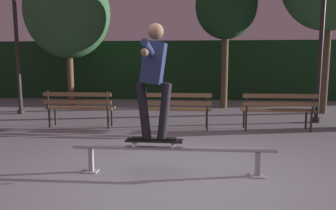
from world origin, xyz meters
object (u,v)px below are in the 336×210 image
object	(u,v)px
lamp_post_left	(16,29)
park_bench_left_center	(176,106)
tree_far_left	(68,12)
park_bench_leftmost	(79,105)
tree_behind_benches	(226,6)
skateboard	(154,141)
park_bench_right_center	(278,107)
grind_rail	(173,153)
skateboarder	(154,72)
lamp_post_right	(322,23)

from	to	relation	value
lamp_post_left	park_bench_left_center	bearing A→B (deg)	-21.24
tree_far_left	lamp_post_left	world-z (taller)	tree_far_left
park_bench_leftmost	tree_behind_benches	size ratio (longest dim) A/B	0.36
skateboard	tree_behind_benches	xyz separation A→B (m)	(1.57, 6.52, 2.89)
park_bench_right_center	tree_far_left	bearing A→B (deg)	148.23
grind_rail	park_bench_right_center	world-z (taller)	park_bench_right_center
tree_behind_benches	tree_far_left	distance (m)	5.46
skateboarder	lamp_post_right	world-z (taller)	lamp_post_right
lamp_post_right	skateboard	bearing A→B (deg)	-132.28
park_bench_leftmost	skateboard	bearing A→B (deg)	-54.00
lamp_post_left	park_bench_leftmost	bearing A→B (deg)	-36.61
tree_behind_benches	lamp_post_right	xyz separation A→B (m)	(2.12, -2.46, -0.87)
park_bench_right_center	tree_behind_benches	distance (m)	4.64
lamp_post_left	lamp_post_right	bearing A→B (deg)	-5.01
skateboarder	park_bench_leftmost	xyz separation A→B (m)	(-2.13, 2.93, -0.86)
grind_rail	lamp_post_left	bearing A→B (deg)	135.54
grind_rail	park_bench_leftmost	distance (m)	3.79
park_bench_leftmost	tree_far_left	size ratio (longest dim) A/B	0.33
park_bench_leftmost	tree_far_left	xyz separation A→B (m)	(-1.74, 3.90, 2.74)
park_bench_right_center	lamp_post_right	xyz separation A→B (m)	(1.27, 1.13, 1.94)
park_bench_left_center	tree_behind_benches	bearing A→B (deg)	68.25
grind_rail	tree_behind_benches	world-z (taller)	tree_behind_benches
grind_rail	tree_far_left	xyz separation A→B (m)	(-4.12, 6.83, 2.97)
skateboard	park_bench_left_center	distance (m)	2.94
grind_rail	lamp_post_left	size ratio (longest dim) A/B	0.72
park_bench_right_center	tree_far_left	distance (m)	7.89
grind_rail	park_bench_left_center	bearing A→B (deg)	92.12
park_bench_leftmost	park_bench_left_center	bearing A→B (deg)	0.00
skateboarder	tree_far_left	distance (m)	8.08
skateboard	park_bench_left_center	xyz separation A→B (m)	(0.14, 2.93, 0.08)
skateboarder	lamp_post_left	world-z (taller)	lamp_post_left
grind_rail	lamp_post_right	bearing A→B (deg)	49.73
skateboarder	lamp_post_left	distance (m)	6.75
park_bench_leftmost	lamp_post_left	xyz separation A→B (m)	(-2.50, 1.86, 1.94)
skateboard	tree_behind_benches	world-z (taller)	tree_behind_benches
lamp_post_right	tree_behind_benches	bearing A→B (deg)	130.76
grind_rail	lamp_post_right	size ratio (longest dim) A/B	0.72
park_bench_left_center	lamp_post_right	xyz separation A→B (m)	(3.55, 1.13, 1.94)
skateboard	tree_far_left	size ratio (longest dim) A/B	0.16
park_bench_leftmost	tree_far_left	world-z (taller)	tree_far_left
park_bench_leftmost	park_bench_right_center	bearing A→B (deg)	0.00
park_bench_left_center	tree_far_left	xyz separation A→B (m)	(-4.02, 3.90, 2.74)
park_bench_left_center	tree_far_left	size ratio (longest dim) A/B	0.33
tree_behind_benches	skateboard	bearing A→B (deg)	-103.57
grind_rail	tree_far_left	world-z (taller)	tree_far_left
lamp_post_left	lamp_post_right	xyz separation A→B (m)	(8.32, -0.73, 0.00)
park_bench_right_center	lamp_post_right	distance (m)	2.58
lamp_post_left	tree_behind_benches	bearing A→B (deg)	15.57
skateboard	lamp_post_left	xyz separation A→B (m)	(-4.63, 4.79, 2.02)
lamp_post_left	grind_rail	bearing A→B (deg)	-44.46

